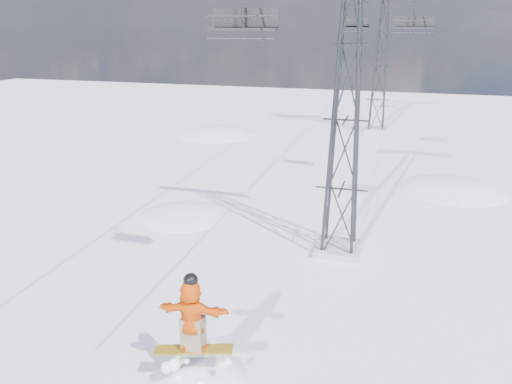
% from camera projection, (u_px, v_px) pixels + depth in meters
% --- Properties ---
extents(ground, '(120.00, 120.00, 0.00)m').
position_uv_depth(ground, '(270.00, 372.00, 13.53)').
color(ground, white).
rests_on(ground, ground).
extents(snow_terrain, '(39.00, 37.00, 22.00)m').
position_uv_depth(snow_terrain, '(279.00, 285.00, 37.19)').
color(snow_terrain, white).
rests_on(snow_terrain, ground).
extents(lift_tower_near, '(5.20, 1.80, 11.43)m').
position_uv_depth(lift_tower_near, '(345.00, 121.00, 18.82)').
color(lift_tower_near, '#999999').
rests_on(lift_tower_near, ground).
extents(lift_tower_far, '(5.20, 1.80, 11.43)m').
position_uv_depth(lift_tower_far, '(380.00, 67.00, 41.53)').
color(lift_tower_far, '#999999').
rests_on(lift_tower_far, ground).
extents(lift_chair_near, '(1.85, 0.53, 2.29)m').
position_uv_depth(lift_chair_near, '(244.00, 21.00, 13.08)').
color(lift_chair_near, black).
rests_on(lift_chair_near, ground).
extents(lift_chair_mid, '(1.93, 0.55, 2.39)m').
position_uv_depth(lift_chair_mid, '(414.00, 23.00, 25.05)').
color(lift_chair_mid, black).
rests_on(lift_chair_mid, ground).
extents(lift_chair_far, '(2.10, 0.60, 2.60)m').
position_uv_depth(lift_chair_far, '(357.00, 25.00, 41.28)').
color(lift_chair_far, black).
rests_on(lift_chair_far, ground).
extents(lift_chair_extra, '(1.90, 0.55, 2.35)m').
position_uv_depth(lift_chair_extra, '(357.00, 22.00, 41.23)').
color(lift_chair_extra, black).
rests_on(lift_chair_extra, ground).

